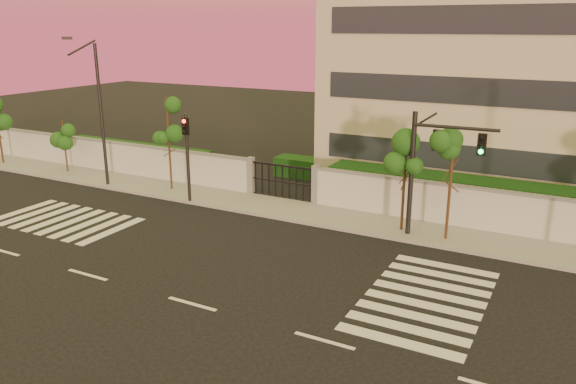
% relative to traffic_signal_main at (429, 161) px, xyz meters
% --- Properties ---
extents(ground, '(120.00, 120.00, 0.00)m').
position_rel_traffic_signal_main_xyz_m(ground, '(-5.39, -9.82, -3.60)').
color(ground, black).
rests_on(ground, ground).
extents(sidewalk, '(60.00, 3.00, 0.15)m').
position_rel_traffic_signal_main_xyz_m(sidewalk, '(-5.39, 0.68, -3.53)').
color(sidewalk, gray).
rests_on(sidewalk, ground).
extents(perimeter_wall, '(60.00, 0.36, 2.20)m').
position_rel_traffic_signal_main_xyz_m(perimeter_wall, '(-5.29, 2.18, -2.53)').
color(perimeter_wall, '#B6B8BE').
rests_on(perimeter_wall, ground).
extents(hedge_row, '(41.00, 4.25, 1.80)m').
position_rel_traffic_signal_main_xyz_m(hedge_row, '(-4.22, 4.92, -2.78)').
color(hedge_row, black).
rests_on(hedge_row, ground).
extents(institutional_building, '(24.40, 12.40, 12.25)m').
position_rel_traffic_signal_main_xyz_m(institutional_building, '(3.61, 12.17, 2.55)').
color(institutional_building, beige).
rests_on(institutional_building, ground).
extents(road_markings, '(57.00, 7.62, 0.02)m').
position_rel_traffic_signal_main_xyz_m(road_markings, '(-6.97, -6.06, -3.59)').
color(road_markings, silver).
rests_on(road_markings, ground).
extents(street_tree_b, '(1.31, 1.04, 3.46)m').
position_rel_traffic_signal_main_xyz_m(street_tree_b, '(-23.45, 0.75, -1.06)').
color(street_tree_b, '#382314').
rests_on(street_tree_b, ground).
extents(street_tree_c, '(1.43, 1.14, 5.42)m').
position_rel_traffic_signal_main_xyz_m(street_tree_c, '(-14.86, 0.71, 0.38)').
color(street_tree_c, '#382314').
rests_on(street_tree_c, ground).
extents(street_tree_d, '(1.56, 1.24, 4.63)m').
position_rel_traffic_signal_main_xyz_m(street_tree_d, '(-1.11, 0.41, -0.19)').
color(street_tree_d, '#382314').
rests_on(street_tree_d, ground).
extents(street_tree_e, '(1.59, 1.27, 4.84)m').
position_rel_traffic_signal_main_xyz_m(street_tree_e, '(0.98, 0.20, -0.04)').
color(street_tree_e, '#382314').
rests_on(street_tree_e, ground).
extents(traffic_signal_main, '(3.61, 0.40, 5.70)m').
position_rel_traffic_signal_main_xyz_m(traffic_signal_main, '(0.00, 0.00, 0.00)').
color(traffic_signal_main, black).
rests_on(traffic_signal_main, ground).
extents(traffic_signal_secondary, '(0.38, 0.35, 4.85)m').
position_rel_traffic_signal_main_xyz_m(traffic_signal_secondary, '(-12.53, -0.68, -0.52)').
color(traffic_signal_secondary, black).
rests_on(traffic_signal_secondary, ground).
extents(streetlight_west, '(0.52, 2.08, 8.66)m').
position_rel_traffic_signal_main_xyz_m(streetlight_west, '(-18.89, -0.48, 1.08)').
color(streetlight_west, black).
rests_on(streetlight_west, ground).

